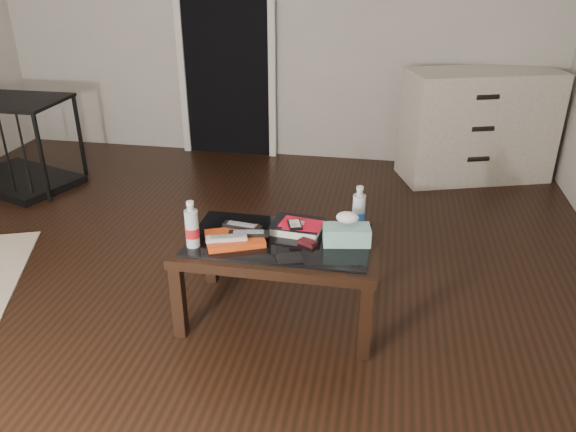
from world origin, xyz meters
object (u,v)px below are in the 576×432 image
coffee_table (280,250)px  dresser (478,126)px  water_bottle_left (192,224)px  tissue_box (347,235)px  textbook (297,227)px  water_bottle_right (359,208)px  pet_crate (16,157)px

coffee_table → dresser: dresser is taller
water_bottle_left → tissue_box: (0.73, 0.16, -0.07)m
textbook → water_bottle_left: size_ratio=1.05×
coffee_table → water_bottle_left: water_bottle_left is taller
textbook → water_bottle_right: size_ratio=1.05×
pet_crate → tissue_box: (2.81, -1.41, 0.28)m
dresser → pet_crate: dresser is taller
dresser → coffee_table: bearing=-137.0°
pet_crate → water_bottle_left: pet_crate is taller
coffee_table → tissue_box: tissue_box is taller
coffee_table → water_bottle_right: (0.38, 0.18, 0.18)m
pet_crate → tissue_box: 3.15m
dresser → tissue_box: 2.43m
coffee_table → textbook: size_ratio=4.00×
pet_crate → textbook: 2.88m
textbook → water_bottle_left: bearing=-146.4°
coffee_table → tissue_box: bearing=2.1°
water_bottle_left → tissue_box: water_bottle_left is taller
dresser → pet_crate: (-3.70, -0.85, -0.22)m
coffee_table → pet_crate: 2.86m
dresser → pet_crate: bearing=174.3°
tissue_box → water_bottle_right: bearing=65.3°
textbook → water_bottle_right: (0.31, 0.08, 0.10)m
textbook → tissue_box: 0.28m
tissue_box → textbook: bearing=152.0°
pet_crate → textbook: bearing=-7.9°
dresser → water_bottle_right: dresser is taller
textbook → dresser: bearing=67.7°
water_bottle_right → textbook: bearing=-165.9°
coffee_table → pet_crate: (-2.48, 1.42, -0.17)m
coffee_table → dresser: size_ratio=0.77×
coffee_table → water_bottle_right: water_bottle_right is taller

